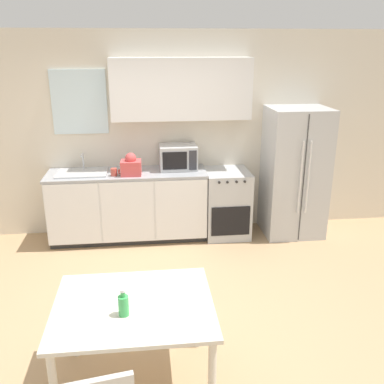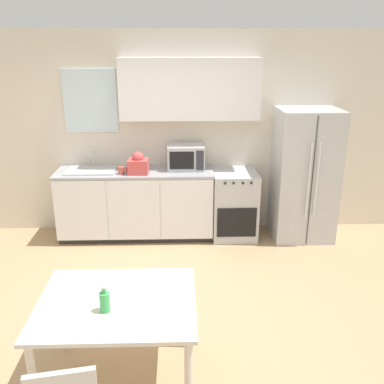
{
  "view_description": "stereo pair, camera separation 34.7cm",
  "coord_description": "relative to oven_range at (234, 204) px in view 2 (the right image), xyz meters",
  "views": [
    {
      "loc": [
        -0.07,
        -3.7,
        2.52
      ],
      "look_at": [
        0.4,
        0.5,
        1.05
      ],
      "focal_mm": 40.0,
      "sensor_mm": 36.0,
      "label": 1
    },
    {
      "loc": [
        0.28,
        -3.72,
        2.52
      ],
      "look_at": [
        0.4,
        0.5,
        1.05
      ],
      "focal_mm": 40.0,
      "sensor_mm": 36.0,
      "label": 2
    }
  ],
  "objects": [
    {
      "name": "ground_plane",
      "position": [
        -1.01,
        -1.68,
        -0.45
      ],
      "size": [
        12.0,
        12.0,
        0.0
      ],
      "primitive_type": "plane",
      "color": "tan"
    },
    {
      "name": "wall_back",
      "position": [
        -0.95,
        0.31,
        1.01
      ],
      "size": [
        12.0,
        0.38,
        2.7
      ],
      "color": "beige",
      "rests_on": "ground_plane"
    },
    {
      "name": "kitchen_counter",
      "position": [
        -1.33,
        0.01,
        0.02
      ],
      "size": [
        2.07,
        0.62,
        0.94
      ],
      "color": "#333333",
      "rests_on": "ground_plane"
    },
    {
      "name": "oven_range",
      "position": [
        0.0,
        0.0,
        0.0
      ],
      "size": [
        0.59,
        0.64,
        0.91
      ],
      "color": "#B7BABC",
      "rests_on": "ground_plane"
    },
    {
      "name": "refrigerator",
      "position": [
        0.92,
        -0.03,
        0.42
      ],
      "size": [
        0.78,
        0.72,
        1.74
      ],
      "color": "silver",
      "rests_on": "ground_plane"
    },
    {
      "name": "kitchen_sink",
      "position": [
        -1.9,
        0.02,
        0.5
      ],
      "size": [
        0.64,
        0.44,
        0.23
      ],
      "color": "#B7BABC",
      "rests_on": "kitchen_counter"
    },
    {
      "name": "microwave",
      "position": [
        -0.65,
        0.1,
        0.64
      ],
      "size": [
        0.49,
        0.37,
        0.32
      ],
      "color": "#B7BABC",
      "rests_on": "kitchen_counter"
    },
    {
      "name": "coffee_mug",
      "position": [
        -1.47,
        -0.13,
        0.53
      ],
      "size": [
        0.11,
        0.08,
        0.1
      ],
      "color": "#BF4C3F",
      "rests_on": "kitchen_counter"
    },
    {
      "name": "grocery_bag_0",
      "position": [
        -1.27,
        -0.12,
        0.6
      ],
      "size": [
        0.26,
        0.22,
        0.29
      ],
      "rotation": [
        0.0,
        0.0,
        -0.04
      ],
      "color": "#D14C4C",
      "rests_on": "kitchen_counter"
    },
    {
      "name": "dining_table",
      "position": [
        -1.21,
        -2.7,
        0.19
      ],
      "size": [
        1.15,
        0.94,
        0.74
      ],
      "color": "beige",
      "rests_on": "ground_plane"
    },
    {
      "name": "drink_bottle",
      "position": [
        -1.27,
        -2.82,
        0.37
      ],
      "size": [
        0.07,
        0.07,
        0.2
      ],
      "color": "#3FB259",
      "rests_on": "dining_table"
    }
  ]
}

